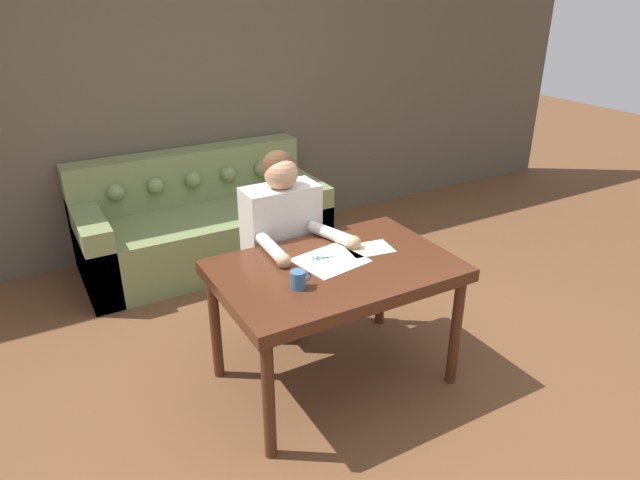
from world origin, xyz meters
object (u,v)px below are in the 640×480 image
dining_table (335,278)px  mug (298,280)px  couch (202,225)px  person (283,247)px  scissors (324,258)px

dining_table → mug: (-0.28, -0.12, 0.12)m
dining_table → couch: (-0.14, 1.83, -0.35)m
couch → mug: couch is taller
couch → person: (0.09, -1.28, 0.31)m
dining_table → couch: couch is taller
couch → person: person is taller
person → dining_table: bearing=-85.4°
couch → person: size_ratio=1.55×
mug → person: bearing=70.3°
person → couch: bearing=94.2°
scissors → mug: (-0.27, -0.21, 0.04)m
person → mug: (-0.24, -0.66, 0.16)m
scissors → mug: bearing=-141.4°
dining_table → scissors: (-0.01, 0.10, 0.08)m
dining_table → scissors: 0.13m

